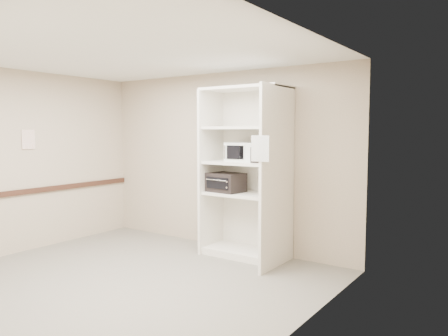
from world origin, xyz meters
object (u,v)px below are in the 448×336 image
Objects in this scene: shelving_unit at (248,179)px; microwave at (243,152)px; toaster_oven_upper at (268,155)px; toaster_oven_lower at (226,182)px.

shelving_unit reaches higher than microwave.
toaster_oven_upper reaches higher than toaster_oven_lower.
toaster_oven_lower is (-0.23, -0.10, -0.45)m from microwave.
shelving_unit reaches higher than toaster_oven_upper.
toaster_oven_lower is at bearing -171.93° from shelving_unit.
microwave is 0.51m from toaster_oven_lower.
toaster_oven_lower is at bearing -159.05° from microwave.
microwave is 0.91× the size of toaster_oven_lower.
shelving_unit is 0.48m from toaster_oven_upper.
toaster_oven_upper is at bearing -12.66° from microwave.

